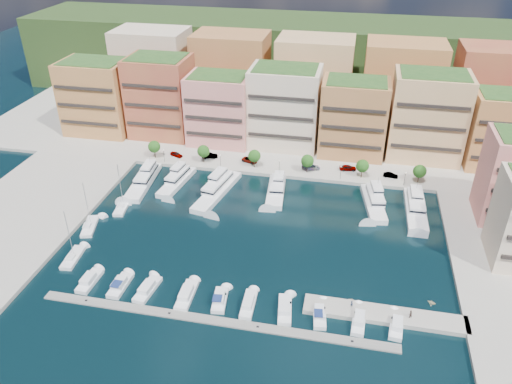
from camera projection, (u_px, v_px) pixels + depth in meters
ground at (258, 236)px, 122.64m from camera, size 400.00×400.00×0.00m
north_quay at (293, 135)px, 174.92m from camera, size 220.00×64.00×2.00m
west_quay at (13, 225)px, 126.74m from camera, size 34.00×76.00×2.00m
hillside at (309, 90)px, 215.39m from camera, size 240.00×40.00×58.00m
south_pontoon at (213, 321)px, 97.87m from camera, size 72.00×2.20×0.35m
finger_pier at (384, 317)px, 98.84m from camera, size 32.00×5.00×2.00m
apartment_0 at (98, 97)px, 169.57m from camera, size 22.00×16.50×24.80m
apartment_1 at (161, 97)px, 166.90m from camera, size 20.00×16.50×26.80m
apartment_2 at (220, 109)px, 162.56m from camera, size 20.00×15.50×22.80m
apartment_3 at (285, 107)px, 159.81m from camera, size 22.00×16.50×25.80m
apartment_4 at (353, 118)px, 154.78m from camera, size 20.00×15.50×23.80m
apartment_5 at (427, 116)px, 151.86m from camera, size 22.00×16.50×26.80m
apartment_6 at (504, 131)px, 147.34m from camera, size 20.00×15.50×22.80m
backblock_0 at (154, 70)px, 186.53m from camera, size 26.00×18.00×30.00m
backblock_1 at (232, 75)px, 181.28m from camera, size 26.00×18.00×30.00m
backblock_2 at (314, 81)px, 176.03m from camera, size 26.00×18.00×30.00m
backblock_3 at (401, 86)px, 170.78m from camera, size 26.00×18.00×30.00m
backblock_4 at (494, 92)px, 165.54m from camera, size 26.00×18.00×30.00m
tree_0 at (154, 147)px, 155.47m from camera, size 3.80×3.80×5.65m
tree_1 at (203, 151)px, 152.67m from camera, size 3.80×3.80×5.65m
tree_2 at (254, 156)px, 149.88m from camera, size 3.80×3.80×5.65m
tree_3 at (307, 161)px, 147.08m from camera, size 3.80×3.80×5.65m
tree_4 at (362, 166)px, 144.28m from camera, size 3.80×3.80×5.65m
tree_5 at (420, 171)px, 141.48m from camera, size 3.80×3.80×5.65m
lamppost_0 at (164, 154)px, 153.30m from camera, size 0.30×0.30×4.20m
lamppost_1 at (220, 159)px, 150.15m from camera, size 0.30×0.30×4.20m
lamppost_2 at (279, 165)px, 147.00m from camera, size 0.30×0.30×4.20m
lamppost_3 at (341, 170)px, 143.85m from camera, size 0.30×0.30×4.20m
lamppost_4 at (405, 177)px, 140.71m from camera, size 0.30×0.30×4.20m
yacht_0 at (144, 179)px, 144.77m from camera, size 6.45×21.82×7.30m
yacht_1 at (177, 180)px, 144.52m from camera, size 6.52×18.29×7.30m
yacht_2 at (218, 189)px, 140.09m from camera, size 8.91×23.91×7.30m
yacht_3 at (276, 189)px, 139.72m from camera, size 6.08×17.45×7.30m
yacht_5 at (374, 201)px, 134.48m from camera, size 7.43×19.03×7.30m
yacht_6 at (415, 207)px, 131.73m from camera, size 5.14×20.81×7.30m
cruiser_0 at (89, 281)px, 107.25m from camera, size 2.94×7.75×2.55m
cruiser_1 at (120, 285)px, 105.98m from camera, size 2.90×7.77×2.66m
cruiser_2 at (147, 290)px, 104.92m from camera, size 3.70×8.54×2.55m
cruiser_3 at (187, 295)px, 103.40m from camera, size 3.04×9.06×2.55m
cruiser_4 at (220, 300)px, 102.14m from camera, size 3.54×7.49×2.66m
cruiser_5 at (249, 304)px, 101.10m from camera, size 2.76×8.30×2.55m
cruiser_6 at (285, 310)px, 99.80m from camera, size 3.68×8.62×2.55m
cruiser_7 at (319, 315)px, 98.57m from camera, size 3.33×7.85×2.66m
cruiser_8 at (359, 320)px, 97.25m from camera, size 2.88×8.09×2.55m
cruiser_9 at (396, 326)px, 96.01m from camera, size 3.20×7.57×2.55m
sailboat_2 at (123, 207)px, 133.58m from camera, size 4.12×9.69×13.20m
sailboat_0 at (73, 258)px, 114.48m from camera, size 3.63×8.72×13.20m
sailboat_1 at (90, 227)px, 125.39m from camera, size 5.12×9.54×13.20m
tender_3 at (432, 302)px, 101.73m from camera, size 2.17×2.04×0.92m
tender_1 at (352, 300)px, 102.29m from camera, size 1.93×1.78×0.85m
car_0 at (176, 154)px, 157.62m from camera, size 4.62×3.28×1.46m
car_1 at (210, 156)px, 156.67m from camera, size 5.21×3.03×1.62m
car_2 at (250, 160)px, 154.26m from camera, size 5.44×3.79×1.38m
car_3 at (311, 167)px, 150.13m from camera, size 5.87×3.24×1.61m
car_4 at (348, 168)px, 149.59m from camera, size 5.26×2.81×1.70m
car_5 at (391, 175)px, 145.83m from camera, size 4.39×1.96×1.40m
person_0 at (352, 304)px, 99.49m from camera, size 0.67×0.62×1.54m
person_1 at (410, 314)px, 96.93m from camera, size 1.05×0.99×1.72m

